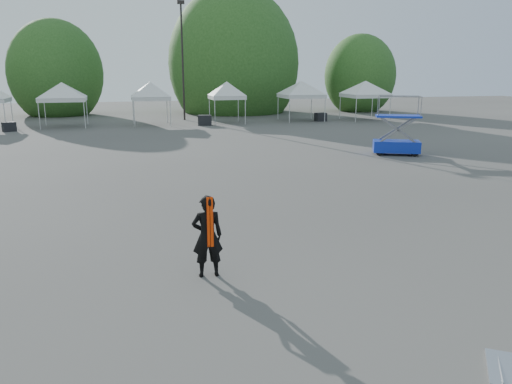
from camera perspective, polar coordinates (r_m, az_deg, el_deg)
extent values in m
plane|color=#474442|center=(12.62, -3.41, -5.77)|extent=(120.00, 120.00, 0.00)
cylinder|color=black|center=(43.99, -8.38, 14.32)|extent=(0.16, 0.16, 9.50)
cube|color=black|center=(44.32, -8.61, 20.67)|extent=(0.60, 0.25, 0.30)
cylinder|color=#382314|center=(52.05, -21.62, 9.43)|extent=(0.36, 0.36, 2.27)
ellipsoid|color=#26501A|center=(51.96, -21.89, 12.50)|extent=(4.16, 4.16, 4.78)
cylinder|color=#382314|center=(51.99, -2.52, 10.65)|extent=(0.36, 0.36, 2.80)
ellipsoid|color=#26501A|center=(51.92, -2.56, 14.45)|extent=(5.12, 5.12, 5.89)
cylinder|color=#382314|center=(54.51, 11.64, 10.16)|extent=(0.36, 0.36, 2.10)
ellipsoid|color=#26501A|center=(54.42, 11.77, 12.88)|extent=(3.84, 3.84, 4.42)
cylinder|color=silver|center=(40.19, -26.77, 7.73)|extent=(0.06, 0.06, 2.00)
cylinder|color=silver|center=(42.73, -26.11, 8.07)|extent=(0.06, 0.06, 2.00)
cylinder|color=silver|center=(39.57, -23.54, 7.98)|extent=(0.06, 0.06, 2.00)
cylinder|color=silver|center=(39.24, -19.00, 8.33)|extent=(0.06, 0.06, 2.00)
cylinder|color=silver|center=(42.64, -22.97, 8.37)|extent=(0.06, 0.06, 2.00)
cylinder|color=silver|center=(42.34, -18.75, 8.70)|extent=(0.06, 0.06, 2.00)
cube|color=silver|center=(40.85, -21.20, 9.86)|extent=(3.31, 3.31, 0.30)
pyramid|color=silver|center=(40.80, -21.35, 11.61)|extent=(4.69, 4.69, 1.10)
cylinder|color=silver|center=(39.05, -13.74, 8.66)|extent=(0.06, 0.06, 2.00)
cylinder|color=silver|center=(39.22, -9.76, 8.87)|extent=(0.06, 0.06, 2.00)
cylinder|color=silver|center=(41.74, -13.85, 8.96)|extent=(0.06, 0.06, 2.00)
cylinder|color=silver|center=(41.89, -10.12, 9.16)|extent=(0.06, 0.06, 2.00)
cube|color=silver|center=(40.38, -11.95, 10.45)|extent=(2.90, 2.90, 0.30)
pyramid|color=silver|center=(40.34, -12.04, 12.22)|extent=(4.10, 4.10, 1.10)
cylinder|color=silver|center=(39.62, -4.72, 9.07)|extent=(0.06, 0.06, 2.00)
cylinder|color=silver|center=(40.14, -1.23, 9.17)|extent=(0.06, 0.06, 2.00)
cylinder|color=silver|center=(42.03, -5.34, 9.32)|extent=(0.06, 0.06, 2.00)
cylinder|color=silver|center=(42.52, -2.04, 9.42)|extent=(0.06, 0.06, 2.00)
cube|color=silver|center=(40.99, -3.35, 10.76)|extent=(2.66, 2.66, 0.30)
pyramid|color=silver|center=(40.94, -3.38, 12.51)|extent=(3.76, 3.76, 1.10)
cylinder|color=silver|center=(41.19, 3.85, 9.26)|extent=(0.06, 0.06, 2.00)
cylinder|color=silver|center=(42.29, 7.88, 9.28)|extent=(0.06, 0.06, 2.00)
cylinder|color=silver|center=(44.12, 2.53, 9.58)|extent=(0.06, 0.06, 2.00)
cylinder|color=silver|center=(45.16, 6.34, 9.60)|extent=(0.06, 0.06, 2.00)
cube|color=silver|center=(43.09, 5.18, 10.87)|extent=(3.30, 3.30, 0.30)
pyramid|color=silver|center=(43.05, 5.22, 12.54)|extent=(4.67, 4.67, 1.10)
cylinder|color=silver|center=(42.55, 11.35, 9.17)|extent=(0.06, 0.06, 2.00)
cylinder|color=silver|center=(44.03, 15.06, 9.12)|extent=(0.06, 0.06, 2.00)
cylinder|color=silver|center=(45.37, 9.58, 9.52)|extent=(0.06, 0.06, 2.00)
cylinder|color=silver|center=(46.77, 13.13, 9.47)|extent=(0.06, 0.06, 2.00)
cube|color=silver|center=(44.59, 12.35, 10.71)|extent=(3.34, 3.34, 0.30)
pyramid|color=silver|center=(44.54, 12.44, 12.32)|extent=(4.72, 4.72, 1.10)
imported|color=black|center=(10.39, -5.58, -5.05)|extent=(0.65, 0.44, 1.75)
cube|color=#F43404|center=(10.12, -5.46, -3.48)|extent=(0.14, 0.02, 1.05)
cube|color=#0B2B99|center=(26.54, 15.74, 5.05)|extent=(2.56, 2.00, 0.57)
cube|color=#0B2B99|center=(26.37, 15.95, 8.33)|extent=(2.45, 1.91, 0.10)
cylinder|color=black|center=(26.03, 13.92, 4.43)|extent=(0.37, 0.27, 0.34)
cylinder|color=black|center=(26.22, 17.68, 4.25)|extent=(0.37, 0.27, 0.34)
cylinder|color=black|center=(26.97, 13.78, 4.75)|extent=(0.37, 0.27, 0.34)
cylinder|color=black|center=(27.15, 17.41, 4.57)|extent=(0.37, 0.27, 0.34)
cube|color=black|center=(39.45, -26.38, 6.69)|extent=(1.04, 0.94, 0.65)
cube|color=black|center=(39.56, -5.87, 8.16)|extent=(1.17, 1.00, 0.80)
cube|color=black|center=(43.05, 7.39, 8.50)|extent=(0.96, 0.79, 0.69)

